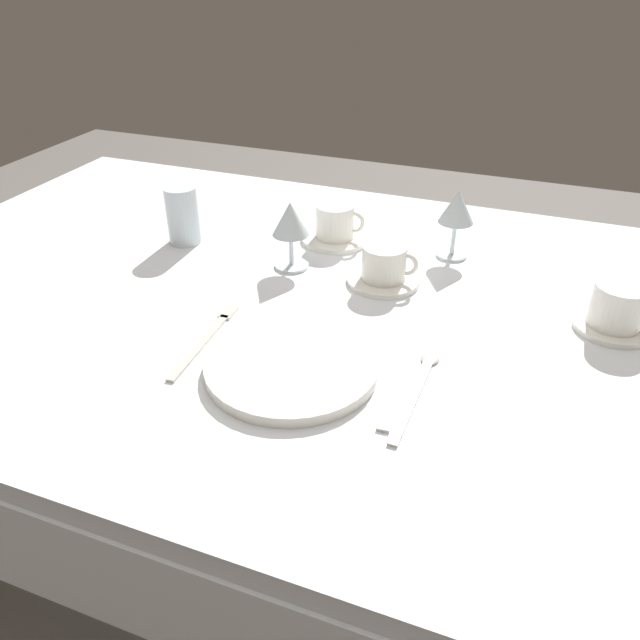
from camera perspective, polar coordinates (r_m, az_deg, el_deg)
ground_plane at (r=1.63m, az=0.23°, el=-21.23°), size 6.00×6.00×0.00m
dining_table at (r=1.17m, az=0.30°, el=-1.61°), size 1.80×1.11×0.74m
dinner_plate at (r=0.94m, az=-2.60°, el=-4.18°), size 0.26×0.26×0.02m
fork_outer at (r=1.03m, az=-10.27°, el=-1.57°), size 0.03×0.22×0.00m
dinner_knife at (r=0.92m, az=7.20°, el=-6.06°), size 0.03×0.21×0.00m
spoon_soup at (r=0.93m, az=9.06°, el=-5.68°), size 0.03×0.23×0.01m
saucer_left at (r=1.15m, az=25.07°, el=-0.53°), size 0.13×0.13×0.01m
coffee_cup_left at (r=1.13m, az=25.63°, el=1.23°), size 0.11×0.09×0.07m
saucer_right at (r=1.19m, az=5.78°, el=3.66°), size 0.14×0.14×0.01m
coffee_cup_right at (r=1.17m, az=5.95°, el=5.27°), size 0.11×0.08×0.07m
saucer_far at (r=1.35m, az=1.37°, el=7.45°), size 0.14×0.14×0.01m
coffee_cup_far at (r=1.33m, az=1.47°, el=9.03°), size 0.11×0.08×0.07m
wine_glass_centre at (r=1.27m, az=12.38°, el=9.74°), size 0.07×0.07×0.14m
wine_glass_left at (r=1.20m, az=-2.71°, el=8.87°), size 0.07×0.07×0.13m
drink_tumbler at (r=1.35m, az=-12.38°, el=9.06°), size 0.07×0.07×0.12m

